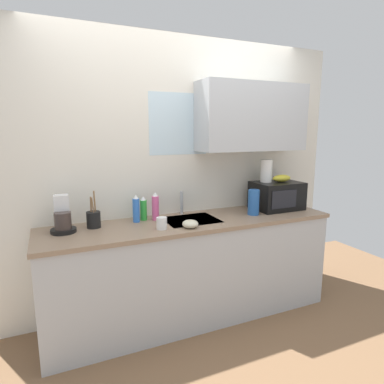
% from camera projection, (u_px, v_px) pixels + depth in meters
% --- Properties ---
extents(kitchen_wall_assembly, '(3.32, 0.42, 2.50)m').
position_uv_depth(kitchen_wall_assembly, '(192.00, 163.00, 3.08)').
color(kitchen_wall_assembly, silver).
rests_on(kitchen_wall_assembly, ground).
extents(counter_unit, '(2.55, 0.63, 0.90)m').
position_uv_depth(counter_unit, '(192.00, 268.00, 2.92)').
color(counter_unit, '#B2B7BC').
rests_on(counter_unit, ground).
extents(sink_faucet, '(0.03, 0.03, 0.21)m').
position_uv_depth(sink_faucet, '(181.00, 203.00, 3.03)').
color(sink_faucet, '#B2B5BA').
rests_on(sink_faucet, counter_unit).
extents(microwave, '(0.46, 0.35, 0.27)m').
position_uv_depth(microwave, '(277.00, 196.00, 3.23)').
color(microwave, black).
rests_on(microwave, counter_unit).
extents(banana_bunch, '(0.20, 0.11, 0.07)m').
position_uv_depth(banana_bunch, '(282.00, 178.00, 3.22)').
color(banana_bunch, gold).
rests_on(banana_bunch, microwave).
extents(paper_towel_roll, '(0.11, 0.11, 0.22)m').
position_uv_depth(paper_towel_roll, '(266.00, 171.00, 3.19)').
color(paper_towel_roll, white).
rests_on(paper_towel_roll, microwave).
extents(coffee_maker, '(0.19, 0.21, 0.28)m').
position_uv_depth(coffee_maker, '(62.00, 218.00, 2.50)').
color(coffee_maker, black).
rests_on(coffee_maker, counter_unit).
extents(dish_soap_bottle_pink, '(0.06, 0.06, 0.25)m').
position_uv_depth(dish_soap_bottle_pink, '(155.00, 207.00, 2.83)').
color(dish_soap_bottle_pink, '#E55999').
rests_on(dish_soap_bottle_pink, counter_unit).
extents(dish_soap_bottle_green, '(0.06, 0.06, 0.21)m').
position_uv_depth(dish_soap_bottle_green, '(143.00, 209.00, 2.83)').
color(dish_soap_bottle_green, green).
rests_on(dish_soap_bottle_green, counter_unit).
extents(dish_soap_bottle_blue, '(0.06, 0.06, 0.24)m').
position_uv_depth(dish_soap_bottle_blue, '(136.00, 209.00, 2.77)').
color(dish_soap_bottle_blue, blue).
rests_on(dish_soap_bottle_blue, counter_unit).
extents(cereal_canister, '(0.10, 0.10, 0.23)m').
position_uv_depth(cereal_canister, '(254.00, 202.00, 3.01)').
color(cereal_canister, '#2659A5').
rests_on(cereal_canister, counter_unit).
extents(mug_white, '(0.08, 0.08, 0.09)m').
position_uv_depth(mug_white, '(162.00, 223.00, 2.57)').
color(mug_white, white).
rests_on(mug_white, counter_unit).
extents(utensil_crock, '(0.11, 0.11, 0.30)m').
position_uv_depth(utensil_crock, '(94.00, 219.00, 2.61)').
color(utensil_crock, black).
rests_on(utensil_crock, counter_unit).
extents(small_bowl, '(0.13, 0.13, 0.06)m').
position_uv_depth(small_bowl, '(190.00, 224.00, 2.61)').
color(small_bowl, beige).
rests_on(small_bowl, counter_unit).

